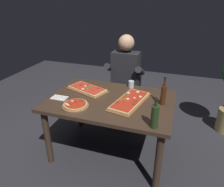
{
  "coord_description": "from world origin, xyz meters",
  "views": [
    {
      "loc": [
        0.69,
        -2.0,
        1.82
      ],
      "look_at": [
        0.0,
        0.05,
        0.79
      ],
      "focal_mm": 33.73,
      "sensor_mm": 36.0,
      "label": 1
    }
  ],
  "objects_px": {
    "pizza_round_far": "(75,105)",
    "diner_chair": "(126,90)",
    "tumbler_near_camera": "(131,84)",
    "pizza_rectangular_left": "(130,101)",
    "wine_bottle_dark": "(155,116)",
    "seated_diner": "(125,77)",
    "oil_bottle_amber": "(163,95)",
    "dining_table": "(111,107)",
    "pizza_rectangular_front": "(87,89)"
  },
  "relations": [
    {
      "from": "seated_diner",
      "to": "pizza_rectangular_front",
      "type": "bearing_deg",
      "value": -117.13
    },
    {
      "from": "dining_table",
      "to": "wine_bottle_dark",
      "type": "bearing_deg",
      "value": -36.13
    },
    {
      "from": "oil_bottle_amber",
      "to": "tumbler_near_camera",
      "type": "bearing_deg",
      "value": 141.59
    },
    {
      "from": "tumbler_near_camera",
      "to": "pizza_rectangular_left",
      "type": "bearing_deg",
      "value": -78.02
    },
    {
      "from": "pizza_rectangular_left",
      "to": "wine_bottle_dark",
      "type": "xyz_separation_m",
      "value": [
        0.32,
        -0.38,
        0.09
      ]
    },
    {
      "from": "dining_table",
      "to": "diner_chair",
      "type": "height_order",
      "value": "diner_chair"
    },
    {
      "from": "pizza_rectangular_front",
      "to": "diner_chair",
      "type": "relative_size",
      "value": 0.64
    },
    {
      "from": "wine_bottle_dark",
      "to": "oil_bottle_amber",
      "type": "distance_m",
      "value": 0.46
    },
    {
      "from": "oil_bottle_amber",
      "to": "dining_table",
      "type": "bearing_deg",
      "value": -173.46
    },
    {
      "from": "wine_bottle_dark",
      "to": "seated_diner",
      "type": "height_order",
      "value": "seated_diner"
    },
    {
      "from": "pizza_rectangular_front",
      "to": "pizza_round_far",
      "type": "height_order",
      "value": "same"
    },
    {
      "from": "tumbler_near_camera",
      "to": "seated_diner",
      "type": "height_order",
      "value": "seated_diner"
    },
    {
      "from": "dining_table",
      "to": "wine_bottle_dark",
      "type": "relative_size",
      "value": 5.03
    },
    {
      "from": "pizza_round_far",
      "to": "wine_bottle_dark",
      "type": "xyz_separation_m",
      "value": [
        0.84,
        -0.12,
        0.09
      ]
    },
    {
      "from": "pizza_rectangular_left",
      "to": "wine_bottle_dark",
      "type": "height_order",
      "value": "wine_bottle_dark"
    },
    {
      "from": "dining_table",
      "to": "pizza_rectangular_left",
      "type": "height_order",
      "value": "pizza_rectangular_left"
    },
    {
      "from": "diner_chair",
      "to": "oil_bottle_amber",
      "type": "bearing_deg",
      "value": -52.5
    },
    {
      "from": "diner_chair",
      "to": "wine_bottle_dark",
      "type": "bearing_deg",
      "value": -65.04
    },
    {
      "from": "pizza_round_far",
      "to": "pizza_rectangular_front",
      "type": "bearing_deg",
      "value": 97.25
    },
    {
      "from": "wine_bottle_dark",
      "to": "oil_bottle_amber",
      "type": "relative_size",
      "value": 0.9
    },
    {
      "from": "pizza_rectangular_front",
      "to": "oil_bottle_amber",
      "type": "xyz_separation_m",
      "value": [
        0.92,
        -0.07,
        0.1
      ]
    },
    {
      "from": "wine_bottle_dark",
      "to": "oil_bottle_amber",
      "type": "xyz_separation_m",
      "value": [
        0.02,
        0.46,
        0.0
      ]
    },
    {
      "from": "pizza_rectangular_left",
      "to": "diner_chair",
      "type": "xyz_separation_m",
      "value": [
        -0.27,
        0.87,
        -0.27
      ]
    },
    {
      "from": "pizza_rectangular_left",
      "to": "pizza_round_far",
      "type": "distance_m",
      "value": 0.59
    },
    {
      "from": "dining_table",
      "to": "pizza_rectangular_front",
      "type": "xyz_separation_m",
      "value": [
        -0.35,
        0.13,
        0.11
      ]
    },
    {
      "from": "dining_table",
      "to": "wine_bottle_dark",
      "type": "xyz_separation_m",
      "value": [
        0.54,
        -0.4,
        0.21
      ]
    },
    {
      "from": "oil_bottle_amber",
      "to": "tumbler_near_camera",
      "type": "relative_size",
      "value": 3.63
    },
    {
      "from": "pizza_rectangular_front",
      "to": "tumbler_near_camera",
      "type": "relative_size",
      "value": 6.46
    },
    {
      "from": "pizza_rectangular_front",
      "to": "seated_diner",
      "type": "bearing_deg",
      "value": 62.87
    },
    {
      "from": "oil_bottle_amber",
      "to": "pizza_round_far",
      "type": "bearing_deg",
      "value": -158.15
    },
    {
      "from": "dining_table",
      "to": "tumbler_near_camera",
      "type": "height_order",
      "value": "tumbler_near_camera"
    },
    {
      "from": "tumbler_near_camera",
      "to": "diner_chair",
      "type": "height_order",
      "value": "diner_chair"
    },
    {
      "from": "dining_table",
      "to": "oil_bottle_amber",
      "type": "bearing_deg",
      "value": 6.54
    },
    {
      "from": "seated_diner",
      "to": "pizza_rectangular_left",
      "type": "bearing_deg",
      "value": -70.43
    },
    {
      "from": "pizza_rectangular_front",
      "to": "tumbler_near_camera",
      "type": "height_order",
      "value": "tumbler_near_camera"
    },
    {
      "from": "oil_bottle_amber",
      "to": "pizza_rectangular_left",
      "type": "bearing_deg",
      "value": -167.04
    },
    {
      "from": "wine_bottle_dark",
      "to": "dining_table",
      "type": "bearing_deg",
      "value": 143.87
    },
    {
      "from": "pizza_round_far",
      "to": "wine_bottle_dark",
      "type": "height_order",
      "value": "wine_bottle_dark"
    },
    {
      "from": "oil_bottle_amber",
      "to": "seated_diner",
      "type": "relative_size",
      "value": 0.23
    },
    {
      "from": "wine_bottle_dark",
      "to": "tumbler_near_camera",
      "type": "bearing_deg",
      "value": 116.82
    },
    {
      "from": "pizza_round_far",
      "to": "diner_chair",
      "type": "distance_m",
      "value": 1.2
    },
    {
      "from": "pizza_rectangular_front",
      "to": "pizza_rectangular_left",
      "type": "distance_m",
      "value": 0.59
    },
    {
      "from": "dining_table",
      "to": "pizza_rectangular_front",
      "type": "height_order",
      "value": "pizza_rectangular_front"
    },
    {
      "from": "pizza_rectangular_left",
      "to": "oil_bottle_amber",
      "type": "bearing_deg",
      "value": 12.96
    },
    {
      "from": "dining_table",
      "to": "diner_chair",
      "type": "relative_size",
      "value": 1.61
    },
    {
      "from": "wine_bottle_dark",
      "to": "diner_chair",
      "type": "height_order",
      "value": "wine_bottle_dark"
    },
    {
      "from": "pizza_rectangular_front",
      "to": "oil_bottle_amber",
      "type": "distance_m",
      "value": 0.92
    },
    {
      "from": "pizza_round_far",
      "to": "diner_chair",
      "type": "xyz_separation_m",
      "value": [
        0.26,
        1.14,
        -0.27
      ]
    },
    {
      "from": "pizza_round_far",
      "to": "diner_chair",
      "type": "height_order",
      "value": "diner_chair"
    },
    {
      "from": "wine_bottle_dark",
      "to": "seated_diner",
      "type": "xyz_separation_m",
      "value": [
        -0.58,
        1.13,
        -0.11
      ]
    }
  ]
}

